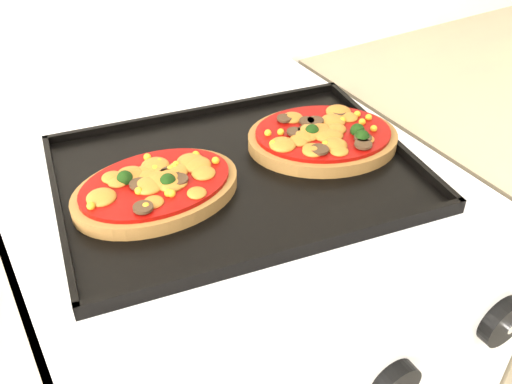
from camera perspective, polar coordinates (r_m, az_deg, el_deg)
stove at (r=1.11m, az=-1.93°, el=-18.32°), size 0.60×0.60×0.91m
control_panel at (r=0.64m, az=11.72°, el=-17.42°), size 0.60×0.02×0.09m
knob_center at (r=0.63m, az=13.77°, el=-18.13°), size 0.05×0.02×0.05m
knob_right at (r=0.72m, az=23.42°, el=-11.80°), size 0.06×0.02×0.06m
baking_tray at (r=0.77m, az=-1.89°, el=2.04°), size 0.53×0.42×0.02m
pizza_left at (r=0.73m, az=-9.96°, el=0.52°), size 0.22×0.15×0.03m
pizza_right at (r=0.83m, az=6.70°, el=5.59°), size 0.27×0.24×0.03m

